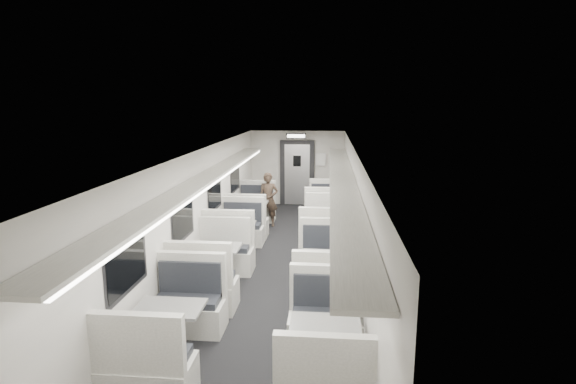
% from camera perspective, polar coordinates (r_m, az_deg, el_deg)
% --- Properties ---
extents(room, '(3.24, 12.24, 2.64)m').
position_cam_1_polar(room, '(8.64, -1.62, -2.75)').
color(room, black).
rests_on(room, ground).
extents(booth_left_a, '(1.04, 2.10, 1.13)m').
position_cam_1_polar(booth_left_a, '(11.95, -4.61, -2.85)').
color(booth_left_a, white).
rests_on(booth_left_a, room).
extents(booth_left_b, '(1.01, 2.06, 1.10)m').
position_cam_1_polar(booth_left_b, '(9.95, -6.68, -5.87)').
color(booth_left_b, white).
rests_on(booth_left_b, room).
extents(booth_left_c, '(1.11, 2.25, 1.20)m').
position_cam_1_polar(booth_left_c, '(8.27, -9.29, -9.36)').
color(booth_left_c, white).
rests_on(booth_left_c, room).
extents(booth_left_d, '(1.05, 2.12, 1.13)m').
position_cam_1_polar(booth_left_d, '(6.28, -14.70, -16.87)').
color(booth_left_d, white).
rests_on(booth_left_d, room).
extents(booth_right_a, '(1.06, 2.15, 1.15)m').
position_cam_1_polar(booth_right_a, '(12.01, 5.04, -2.74)').
color(booth_right_a, white).
rests_on(booth_right_a, room).
extents(booth_right_b, '(1.15, 2.32, 1.24)m').
position_cam_1_polar(booth_right_b, '(10.20, 4.99, -5.13)').
color(booth_right_b, white).
rests_on(booth_right_b, room).
extents(booth_right_c, '(1.04, 2.11, 1.13)m').
position_cam_1_polar(booth_right_c, '(7.93, 4.89, -10.37)').
color(booth_right_c, white).
rests_on(booth_right_c, room).
extents(booth_right_d, '(1.02, 2.06, 1.10)m').
position_cam_1_polar(booth_right_d, '(5.76, 4.71, -19.41)').
color(booth_right_d, white).
rests_on(booth_right_d, room).
extents(passenger, '(0.53, 0.35, 1.45)m').
position_cam_1_polar(passenger, '(12.09, -2.51, -0.95)').
color(passenger, black).
rests_on(passenger, room).
extents(window_a, '(0.02, 1.18, 0.84)m').
position_cam_1_polar(window_a, '(12.14, -6.71, 2.04)').
color(window_a, black).
rests_on(window_a, room).
extents(window_b, '(0.02, 1.18, 0.84)m').
position_cam_1_polar(window_b, '(10.03, -9.28, -0.02)').
color(window_b, black).
rests_on(window_b, room).
extents(window_c, '(0.02, 1.18, 0.84)m').
position_cam_1_polar(window_c, '(7.98, -13.19, -3.15)').
color(window_c, black).
rests_on(window_c, room).
extents(window_d, '(0.02, 1.18, 0.84)m').
position_cam_1_polar(window_d, '(6.02, -19.78, -8.33)').
color(window_d, black).
rests_on(window_d, room).
extents(luggage_rack_left, '(0.46, 10.40, 0.09)m').
position_cam_1_polar(luggage_rack_left, '(8.44, -10.31, 1.70)').
color(luggage_rack_left, white).
rests_on(luggage_rack_left, room).
extents(luggage_rack_right, '(0.46, 10.40, 0.09)m').
position_cam_1_polar(luggage_rack_right, '(8.14, 6.83, 1.45)').
color(luggage_rack_right, white).
rests_on(luggage_rack_right, room).
extents(vestibule_door, '(1.10, 0.13, 2.10)m').
position_cam_1_polar(vestibule_door, '(14.46, 1.16, 2.38)').
color(vestibule_door, black).
rests_on(vestibule_door, room).
extents(exit_sign, '(0.62, 0.12, 0.16)m').
position_cam_1_polar(exit_sign, '(13.84, 1.04, 7.14)').
color(exit_sign, black).
rests_on(exit_sign, room).
extents(wall_notice, '(0.32, 0.02, 0.40)m').
position_cam_1_polar(wall_notice, '(14.35, 4.16, 4.14)').
color(wall_notice, white).
rests_on(wall_notice, room).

